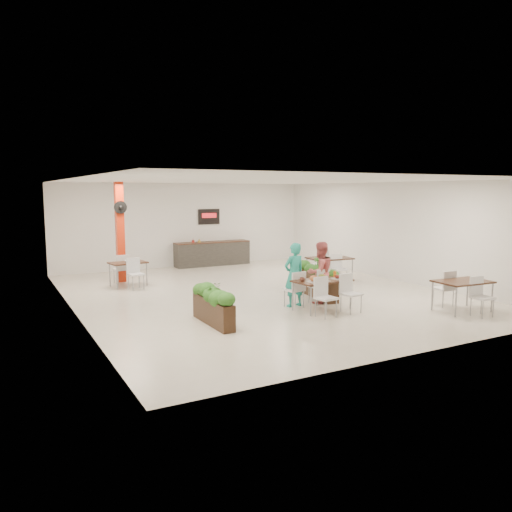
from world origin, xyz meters
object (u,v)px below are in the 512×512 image
(main_table, at_px, (322,285))
(side_table_b, at_px, (330,261))
(diner_man, at_px, (294,275))
(side_table_c, at_px, (463,285))
(planter_right, at_px, (317,278))
(side_table_a, at_px, (128,266))
(diner_woman, at_px, (320,273))
(service_counter, at_px, (212,253))
(planter_left, at_px, (213,302))
(red_column, at_px, (120,231))

(main_table, xyz_separation_m, side_table_b, (2.65, 3.24, 0.01))
(diner_man, bearing_deg, side_table_c, 139.22)
(planter_right, distance_m, side_table_a, 5.82)
(planter_right, bearing_deg, main_table, -120.84)
(main_table, distance_m, side_table_a, 6.35)
(main_table, distance_m, diner_woman, 0.79)
(diner_woman, relative_size, planter_right, 0.78)
(diner_man, bearing_deg, planter_right, -155.43)
(service_counter, distance_m, planter_left, 8.76)
(red_column, xyz_separation_m, service_counter, (4.00, 1.86, -1.15))
(planter_left, distance_m, side_table_b, 6.39)
(diner_woman, distance_m, side_table_c, 3.47)
(service_counter, height_order, diner_man, service_counter)
(diner_woman, xyz_separation_m, planter_right, (0.39, 0.68, -0.29))
(planter_left, bearing_deg, diner_man, 13.59)
(diner_man, bearing_deg, side_table_b, -144.86)
(diner_man, xyz_separation_m, side_table_c, (3.33, -2.37, -0.18))
(side_table_a, bearing_deg, main_table, -65.11)
(diner_man, distance_m, side_table_b, 4.00)
(planter_right, bearing_deg, side_table_a, 136.38)
(planter_left, distance_m, side_table_c, 6.08)
(diner_man, bearing_deg, side_table_a, -62.54)
(service_counter, height_order, side_table_c, service_counter)
(main_table, distance_m, side_table_b, 4.19)
(diner_man, height_order, side_table_b, diner_man)
(planter_right, distance_m, side_table_c, 3.73)
(side_table_a, relative_size, side_table_c, 1.01)
(side_table_a, bearing_deg, service_counter, 26.87)
(diner_woman, bearing_deg, side_table_c, 131.52)
(diner_man, distance_m, side_table_c, 4.09)
(service_counter, distance_m, planter_right, 6.77)
(diner_woman, height_order, side_table_c, diner_woman)
(diner_man, height_order, planter_right, diner_man)
(main_table, relative_size, side_table_c, 1.05)
(main_table, xyz_separation_m, side_table_a, (-3.41, 5.35, -0.02))
(main_table, bearing_deg, planter_right, 59.16)
(red_column, relative_size, planter_right, 1.55)
(diner_man, distance_m, diner_woman, 0.80)
(planter_right, bearing_deg, side_table_b, 45.87)
(side_table_c, bearing_deg, planter_right, 128.65)
(side_table_a, bearing_deg, red_column, 82.40)
(side_table_a, xyz_separation_m, side_table_b, (6.06, -2.11, 0.02))
(diner_man, relative_size, diner_woman, 1.01)
(planter_left, bearing_deg, side_table_b, 29.99)
(main_table, xyz_separation_m, diner_man, (-0.39, 0.66, 0.18))
(planter_right, bearing_deg, service_counter, 91.82)
(diner_man, height_order, diner_woman, diner_man)
(red_column, distance_m, main_table, 7.18)
(service_counter, distance_m, main_table, 8.12)
(main_table, xyz_separation_m, side_table_c, (2.94, -1.72, -0.00))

